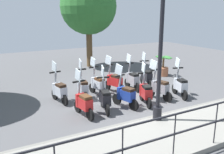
{
  "coord_description": "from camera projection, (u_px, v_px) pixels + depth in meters",
  "views": [
    {
      "loc": [
        -7.91,
        4.93,
        3.35
      ],
      "look_at": [
        0.2,
        0.5,
        0.9
      ],
      "focal_mm": 40.0,
      "sensor_mm": 36.0,
      "label": 1
    }
  ],
  "objects": [
    {
      "name": "scooter_far_3",
      "position": [
        98.0,
        84.0,
        10.14
      ],
      "size": [
        1.23,
        0.45,
        1.54
      ],
      "rotation": [
        0.0,
        0.0,
        0.14
      ],
      "color": "black",
      "rests_on": "ground_plane"
    },
    {
      "name": "scooter_near_5",
      "position": [
        84.0,
        102.0,
        8.08
      ],
      "size": [
        1.23,
        0.44,
        1.54
      ],
      "rotation": [
        0.0,
        0.0,
        0.12
      ],
      "color": "black",
      "rests_on": "ground_plane"
    },
    {
      "name": "scooter_far_0",
      "position": [
        146.0,
        76.0,
        11.35
      ],
      "size": [
        1.22,
        0.49,
        1.54
      ],
      "rotation": [
        0.0,
        0.0,
        -0.21
      ],
      "color": "black",
      "rests_on": "ground_plane"
    },
    {
      "name": "scooter_far_1",
      "position": [
        132.0,
        79.0,
        10.87
      ],
      "size": [
        1.23,
        0.44,
        1.54
      ],
      "rotation": [
        0.0,
        0.0,
        -0.04
      ],
      "color": "black",
      "rests_on": "ground_plane"
    },
    {
      "name": "tree_distant",
      "position": [
        88.0,
        6.0,
        14.72
      ],
      "size": [
        3.34,
        3.34,
        5.3
      ],
      "color": "brown",
      "rests_on": "ground_plane"
    },
    {
      "name": "lamp_post_near",
      "position": [
        160.0,
        53.0,
        7.09
      ],
      "size": [
        0.26,
        0.9,
        4.59
      ],
      "color": "black",
      "rests_on": "promenade_walkway"
    },
    {
      "name": "scooter_far_4",
      "position": [
        83.0,
        87.0,
        9.71
      ],
      "size": [
        1.23,
        0.46,
        1.54
      ],
      "rotation": [
        0.0,
        0.0,
        -0.15
      ],
      "color": "black",
      "rests_on": "ground_plane"
    },
    {
      "name": "scooter_far_5",
      "position": [
        59.0,
        90.0,
        9.32
      ],
      "size": [
        1.23,
        0.46,
        1.54
      ],
      "rotation": [
        0.0,
        0.0,
        0.16
      ],
      "color": "black",
      "rests_on": "ground_plane"
    },
    {
      "name": "scooter_far_2",
      "position": [
        114.0,
        81.0,
        10.56
      ],
      "size": [
        1.2,
        0.55,
        1.54
      ],
      "rotation": [
        0.0,
        0.0,
        0.31
      ],
      "color": "black",
      "rests_on": "ground_plane"
    },
    {
      "name": "potted_palm",
      "position": [
        163.0,
        68.0,
        13.25
      ],
      "size": [
        1.06,
        0.66,
        1.05
      ],
      "color": "#9E5B3D",
      "rests_on": "ground_plane"
    },
    {
      "name": "scooter_near_3",
      "position": [
        125.0,
        95.0,
        8.84
      ],
      "size": [
        1.21,
        0.53,
        1.54
      ],
      "rotation": [
        0.0,
        0.0,
        0.27
      ],
      "color": "black",
      "rests_on": "ground_plane"
    },
    {
      "name": "ground_plane",
      "position": [
        126.0,
        99.0,
        9.85
      ],
      "size": [
        28.0,
        28.0,
        0.0
      ],
      "primitive_type": "plane",
      "color": "#4C4C4F"
    },
    {
      "name": "fence_railing",
      "position": [
        217.0,
        115.0,
        6.06
      ],
      "size": [
        0.04,
        16.03,
        1.07
      ],
      "color": "black",
      "rests_on": "promenade_walkway"
    },
    {
      "name": "promenade_walkway",
      "position": [
        183.0,
        129.0,
        7.16
      ],
      "size": [
        2.2,
        20.0,
        0.15
      ],
      "color": "gray",
      "rests_on": "ground_plane"
    },
    {
      "name": "scooter_near_4",
      "position": [
        105.0,
        98.0,
        8.5
      ],
      "size": [
        1.21,
        0.52,
        1.54
      ],
      "rotation": [
        0.0,
        0.0,
        -0.26
      ],
      "color": "black",
      "rests_on": "ground_plane"
    },
    {
      "name": "scooter_near_2",
      "position": [
        146.0,
        92.0,
        9.12
      ],
      "size": [
        1.2,
        0.55,
        1.54
      ],
      "rotation": [
        0.0,
        0.0,
        -0.31
      ],
      "color": "black",
      "rests_on": "ground_plane"
    },
    {
      "name": "scooter_near_0",
      "position": [
        180.0,
        85.0,
        9.95
      ],
      "size": [
        1.2,
        0.54,
        1.54
      ],
      "rotation": [
        0.0,
        0.0,
        -0.28
      ],
      "color": "black",
      "rests_on": "ground_plane"
    },
    {
      "name": "scooter_near_1",
      "position": [
        159.0,
        87.0,
        9.66
      ],
      "size": [
        1.21,
        0.51,
        1.54
      ],
      "rotation": [
        0.0,
        0.0,
        0.23
      ],
      "color": "black",
      "rests_on": "ground_plane"
    }
  ]
}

